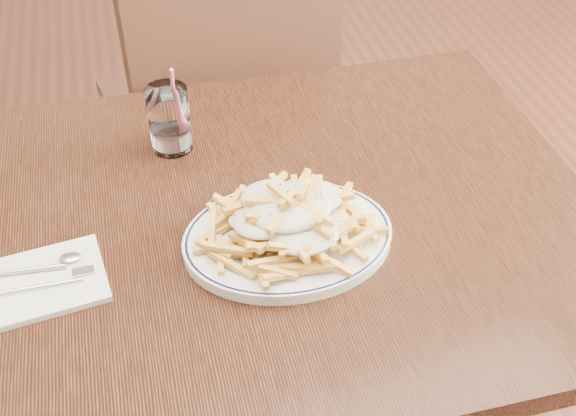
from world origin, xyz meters
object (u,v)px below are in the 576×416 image
object	(u,v)px
table	(218,259)
chair_far	(223,98)
water_glass	(170,123)
loaded_fries	(288,214)
fries_plate	(288,238)

from	to	relation	value
table	chair_far	size ratio (longest dim) A/B	1.19
table	water_glass	world-z (taller)	water_glass
loaded_fries	table	bearing A→B (deg)	145.27
loaded_fries	water_glass	bearing A→B (deg)	116.03
loaded_fries	fries_plate	bearing A→B (deg)	135.00
chair_far	loaded_fries	bearing A→B (deg)	-90.95
table	water_glass	size ratio (longest dim) A/B	7.66
table	chair_far	bearing A→B (deg)	79.85
fries_plate	loaded_fries	distance (m)	0.05
chair_far	fries_plate	world-z (taller)	chair_far
table	chair_far	distance (m)	0.63
table	loaded_fries	distance (m)	0.18
table	loaded_fries	world-z (taller)	loaded_fries
water_glass	table	bearing A→B (deg)	-79.82
table	chair_far	xyz separation A→B (m)	(0.11, 0.61, -0.10)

